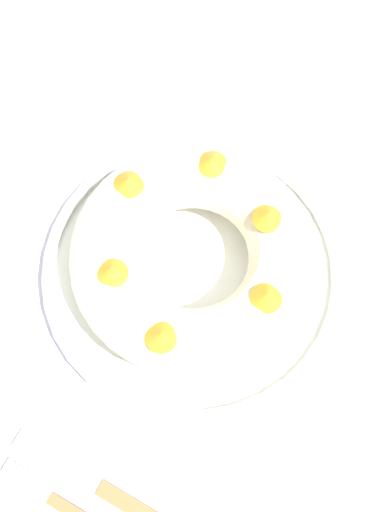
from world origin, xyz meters
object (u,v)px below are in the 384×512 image
at_px(serving_dish, 192,272).
at_px(cake_knife, 102,489).
at_px(side_bowl, 18,96).
at_px(bundt_cake, 192,256).
at_px(fork, 73,512).

relative_size(serving_dish, cake_knife, 1.82).
bearing_deg(cake_knife, serving_dish, 10.70).
relative_size(cake_knife, side_bowl, 1.31).
height_order(serving_dish, bundt_cake, bundt_cake).
relative_size(bundt_cake, fork, 1.29).
bearing_deg(bundt_cake, serving_dish, 38.58).
xyz_separation_m(bundt_cake, fork, (-0.27, -0.02, -0.06)).
xyz_separation_m(serving_dish, side_bowl, (0.09, 0.29, 0.01)).
xyz_separation_m(fork, cake_knife, (0.03, -0.01, 0.00)).
distance_m(serving_dish, cake_knife, 0.24).
bearing_deg(fork, side_bowl, 42.15).
relative_size(serving_dish, side_bowl, 2.39).
height_order(bundt_cake, fork, bundt_cake).
bearing_deg(serving_dish, bundt_cake, -141.42).
height_order(bundt_cake, cake_knife, bundt_cake).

